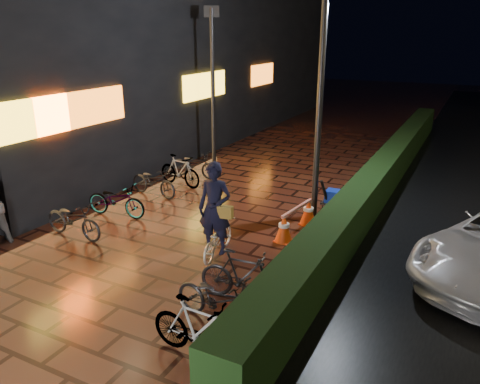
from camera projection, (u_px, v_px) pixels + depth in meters
The scene contains 10 objects.
ground at pixel (116, 284), 8.72m from camera, with size 80.00×80.00×0.00m, color #381911.
hedge at pixel (384, 173), 13.86m from camera, with size 0.70×20.00×1.00m, color black.
storefront_block at pixel (118, 30), 21.02m from camera, with size 12.09×22.00×9.00m.
lamp_post_hedge at pixel (320, 93), 10.93m from camera, with size 0.54×0.16×5.64m.
lamp_post_sf at pixel (213, 81), 15.65m from camera, with size 0.49×0.27×5.24m.
cyclist at pixel (216, 223), 9.58m from camera, with size 0.77×1.48×2.05m.
traffic_barrier at pixel (297, 220), 10.88m from camera, with size 0.56×1.59×0.65m.
cart_assembly at pixel (333, 198), 11.64m from camera, with size 0.58×0.58×1.05m.
parked_bikes_storefront at pixel (148, 185), 12.92m from camera, with size 1.82×5.79×0.95m.
parked_bikes_hedge at pixel (221, 300), 7.38m from camera, with size 1.82×2.20×0.95m.
Camera 1 is at (5.56, -5.78, 4.49)m, focal length 35.00 mm.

